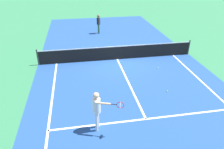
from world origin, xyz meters
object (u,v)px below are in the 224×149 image
net (117,53)px  player_far (98,22)px  tennis_ball_mid_court (167,91)px  tennis_ball_near_net (158,68)px  player_near (97,107)px

net → player_far: (-0.56, 6.12, 0.56)m
player_far → tennis_ball_mid_court: size_ratio=25.96×
tennis_ball_near_net → tennis_ball_mid_court: bearing=-100.7°
player_far → tennis_ball_mid_court: 10.92m
net → player_near: bearing=-107.6°
player_near → player_far: size_ratio=1.01×
net → player_far: size_ratio=6.17×
net → player_far: bearing=95.3°
player_near → tennis_ball_mid_court: player_near is taller
net → player_near: player_near is taller
tennis_ball_near_net → player_near: bearing=-132.1°
tennis_ball_mid_court → tennis_ball_near_net: size_ratio=1.00×
player_near → tennis_ball_near_net: bearing=47.9°
net → player_far: player_far is taller
net → player_near: (-2.10, -6.63, 0.59)m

